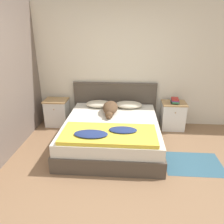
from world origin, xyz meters
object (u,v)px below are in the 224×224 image
(pillow_right, at_px, (129,105))
(book_stack, at_px, (175,101))
(nightstand_right, at_px, (173,115))
(pillow_left, at_px, (99,104))
(nightstand_left, at_px, (57,112))
(bed, at_px, (111,133))
(dog, at_px, (110,108))

(pillow_right, bearing_deg, book_stack, 0.70)
(nightstand_right, xyz_separation_m, pillow_left, (-1.56, -0.04, 0.24))
(nightstand_left, xyz_separation_m, pillow_right, (1.56, -0.04, 0.24))
(pillow_right, bearing_deg, nightstand_right, 2.57)
(bed, relative_size, dog, 2.58)
(book_stack, bearing_deg, nightstand_right, 89.75)
(pillow_right, height_order, book_stack, book_stack)
(nightstand_right, relative_size, dog, 0.79)
(nightstand_right, bearing_deg, dog, -163.58)
(nightstand_left, relative_size, pillow_left, 1.05)
(nightstand_right, bearing_deg, pillow_left, -178.44)
(dog, height_order, book_stack, book_stack)
(bed, xyz_separation_m, pillow_left, (-0.31, 0.73, 0.30))
(book_stack, bearing_deg, pillow_left, -179.57)
(pillow_left, height_order, pillow_right, same)
(bed, distance_m, book_stack, 1.51)
(pillow_left, height_order, book_stack, book_stack)
(nightstand_left, bearing_deg, bed, -31.54)
(pillow_left, bearing_deg, nightstand_right, 1.56)
(bed, distance_m, dog, 0.52)
(nightstand_left, relative_size, pillow_right, 1.05)
(dog, bearing_deg, book_stack, 15.17)
(book_stack, bearing_deg, bed, -149.50)
(bed, height_order, pillow_right, pillow_right)
(pillow_right, bearing_deg, pillow_left, 180.00)
(nightstand_left, distance_m, pillow_left, 0.97)
(bed, bearing_deg, book_stack, 30.50)
(nightstand_left, xyz_separation_m, nightstand_right, (2.50, 0.00, 0.00))
(bed, distance_m, pillow_left, 0.84)
(pillow_left, relative_size, pillow_right, 1.00)
(nightstand_right, bearing_deg, pillow_right, -177.43)
(nightstand_right, distance_m, pillow_left, 1.58)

